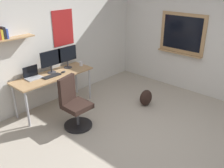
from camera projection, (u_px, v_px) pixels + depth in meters
name	position (u px, v px, depth m)	size (l,w,h in m)	color
ground_plane	(144.00, 142.00, 4.16)	(5.20, 5.20, 0.00)	#ADA393
wall_back	(51.00, 42.00, 5.14)	(5.00, 0.30, 2.60)	silver
wall_right	(213.00, 40.00, 5.31)	(0.22, 5.00, 2.60)	silver
desk	(54.00, 78.00, 4.98)	(1.65, 0.58, 0.74)	tan
office_chair	(74.00, 106.00, 4.45)	(0.52, 0.54, 0.95)	black
laptop	(33.00, 75.00, 4.76)	(0.31, 0.21, 0.23)	#ADAFB5
monitor_primary	(51.00, 60.00, 4.93)	(0.46, 0.17, 0.46)	#38383D
monitor_secondary	(67.00, 56.00, 5.21)	(0.46, 0.17, 0.46)	#38383D
keyboard	(52.00, 76.00, 4.85)	(0.37, 0.13, 0.02)	black
computer_mouse	(63.00, 72.00, 5.03)	(0.10, 0.06, 0.03)	#262628
coffee_mug	(81.00, 64.00, 5.41)	(0.08, 0.08, 0.09)	silver
backpack	(146.00, 98.00, 5.27)	(0.32, 0.22, 0.35)	black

